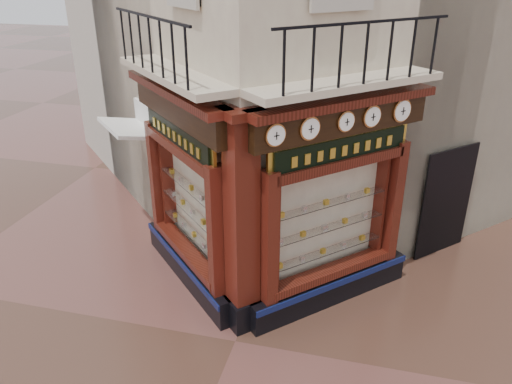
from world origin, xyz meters
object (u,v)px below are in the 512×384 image
(corner_pilaster, at_px, (242,229))
(clock_e, at_px, (402,111))
(clock_b, at_px, (310,128))
(clock_d, at_px, (372,116))
(signboard_right, at_px, (342,149))
(signboard_left, at_px, (178,136))
(clock_a, at_px, (275,135))
(clock_c, at_px, (346,121))
(awning, at_px, (141,233))

(corner_pilaster, height_order, clock_e, corner_pilaster)
(clock_b, height_order, clock_e, clock_e)
(clock_d, xyz_separation_m, signboard_right, (-0.43, -0.27, -0.52))
(corner_pilaster, distance_m, signboard_left, 2.12)
(clock_a, relative_size, clock_b, 0.94)
(clock_a, relative_size, clock_e, 0.87)
(clock_b, relative_size, signboard_right, 0.18)
(signboard_left, bearing_deg, clock_d, -130.41)
(clock_d, bearing_deg, clock_b, -180.00)
(clock_a, bearing_deg, clock_d, 0.00)
(clock_c, distance_m, signboard_left, 3.00)
(clock_b, distance_m, clock_d, 1.27)
(clock_a, height_order, clock_e, clock_e)
(clock_d, bearing_deg, signboard_left, 139.59)
(awning, xyz_separation_m, signboard_left, (1.80, -1.55, 3.10))
(clock_a, height_order, awning, clock_a)
(signboard_left, bearing_deg, clock_e, -123.89)
(clock_a, bearing_deg, signboard_right, 4.51)
(signboard_left, relative_size, signboard_right, 1.00)
(clock_d, height_order, signboard_left, clock_d)
(clock_b, bearing_deg, clock_e, 0.00)
(clock_a, xyz_separation_m, clock_b, (0.44, 0.44, 0.00))
(clock_d, bearing_deg, clock_c, -180.00)
(corner_pilaster, distance_m, clock_a, 1.76)
(corner_pilaster, relative_size, clock_c, 11.53)
(clock_c, relative_size, clock_e, 0.84)
(awning, bearing_deg, clock_e, -143.01)
(clock_c, bearing_deg, clock_a, 180.00)
(signboard_left, bearing_deg, clock_b, -149.33)
(signboard_left, bearing_deg, corner_pilaster, -169.75)
(corner_pilaster, height_order, clock_c, corner_pilaster)
(corner_pilaster, distance_m, clock_e, 3.40)
(clock_a, relative_size, signboard_left, 0.17)
(corner_pilaster, xyz_separation_m, clock_d, (1.89, 1.28, 1.67))
(awning, distance_m, signboard_left, 3.91)
(corner_pilaster, distance_m, clock_c, 2.41)
(clock_d, relative_size, signboard_right, 0.18)
(clock_c, height_order, clock_e, clock_e)
(clock_a, distance_m, awning, 5.87)
(clock_c, xyz_separation_m, clock_d, (0.39, 0.39, 0.00))
(signboard_left, height_order, signboard_right, same)
(clock_c, bearing_deg, clock_e, 0.00)
(clock_e, relative_size, signboard_right, 0.19)
(corner_pilaster, bearing_deg, clock_e, -8.31)
(clock_b, relative_size, clock_d, 1.00)
(clock_d, relative_size, signboard_left, 0.18)
(clock_a, distance_m, clock_b, 0.63)
(awning, xyz_separation_m, signboard_right, (4.73, -1.55, 3.10))
(clock_a, distance_m, clock_e, 2.58)
(clock_d, xyz_separation_m, signboard_left, (-3.35, -0.27, -0.52))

